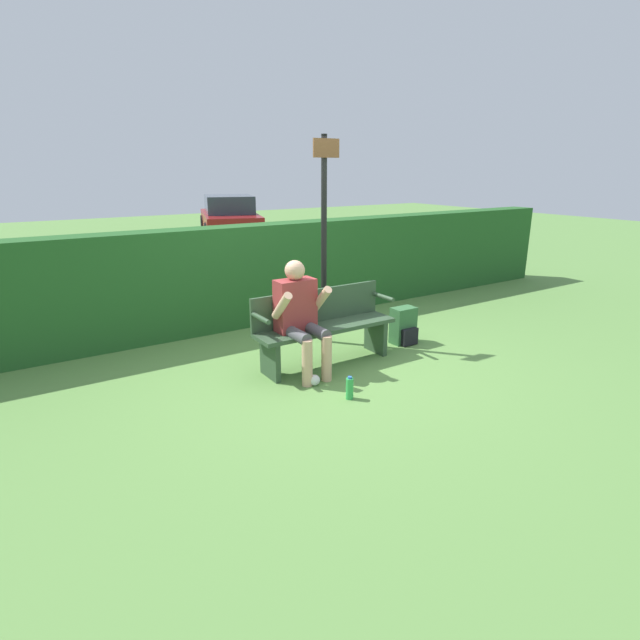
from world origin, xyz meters
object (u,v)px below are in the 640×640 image
Objects in this scene: water_bottle at (350,388)px; signpost at (324,232)px; park_bench at (324,325)px; backpack at (404,326)px; parked_car at (230,218)px; person_seated at (300,312)px.

signpost reaches higher than water_bottle.
water_bottle is 0.09× the size of signpost.
backpack is (1.22, 0.00, -0.23)m from park_bench.
park_bench is at bearing 179.75° from parked_car.
signpost reaches higher than backpack.
signpost is at bearing 56.38° from park_bench.
backpack is (1.60, 0.12, -0.47)m from person_seated.
park_bench is 1.25m from backpack.
park_bench is 1.20m from signpost.
parked_car is at bearing 70.72° from person_seated.
person_seated is 2.64× the size of backpack.
backpack is at bearing 4.15° from person_seated.
signpost is (0.40, 0.60, 0.95)m from park_bench.
park_bench is 7.21× the size of water_bottle.
parked_car is at bearing 73.42° from signpost.
backpack is at bearing 31.48° from water_bottle.
water_bottle is at bearing -148.52° from backpack.
parked_car reaches higher than water_bottle.
person_seated is at bearing -163.38° from park_bench.
signpost is (-0.82, 0.60, 1.18)m from backpack.
person_seated reaches higher than water_bottle.
person_seated is 5.30× the size of water_bottle.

